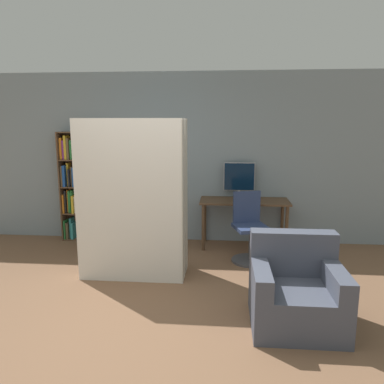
% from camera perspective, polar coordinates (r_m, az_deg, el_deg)
% --- Properties ---
extents(ground_plane, '(16.00, 16.00, 0.00)m').
position_cam_1_polar(ground_plane, '(3.72, -8.48, -20.70)').
color(ground_plane, brown).
extents(wall_back, '(8.00, 0.06, 2.70)m').
position_cam_1_polar(wall_back, '(6.06, -2.46, 5.15)').
color(wall_back, gray).
rests_on(wall_back, ground).
extents(desk, '(1.36, 0.56, 0.75)m').
position_cam_1_polar(desk, '(5.82, 7.96, -2.24)').
color(desk, brown).
rests_on(desk, ground).
extents(monitor, '(0.49, 0.17, 0.56)m').
position_cam_1_polar(monitor, '(5.92, 7.20, 2.13)').
color(monitor, '#B7B7BC').
rests_on(monitor, desk).
extents(office_chair, '(0.55, 0.55, 0.97)m').
position_cam_1_polar(office_chair, '(5.32, 8.75, -6.16)').
color(office_chair, '#4C4C51').
rests_on(office_chair, ground).
extents(bookshelf, '(0.80, 0.26, 1.77)m').
position_cam_1_polar(bookshelf, '(6.39, -16.67, 1.20)').
color(bookshelf, brown).
rests_on(bookshelf, ground).
extents(mattress_near, '(1.30, 0.26, 1.97)m').
position_cam_1_polar(mattress_near, '(4.58, -9.29, -1.38)').
color(mattress_near, silver).
rests_on(mattress_near, ground).
extents(mattress_far, '(1.30, 0.26, 1.97)m').
position_cam_1_polar(mattress_far, '(4.90, -8.34, -0.58)').
color(mattress_far, silver).
rests_on(mattress_far, ground).
extents(armchair, '(0.85, 0.80, 0.85)m').
position_cam_1_polar(armchair, '(3.86, 15.50, -14.38)').
color(armchair, '#474C5B').
rests_on(armchair, ground).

